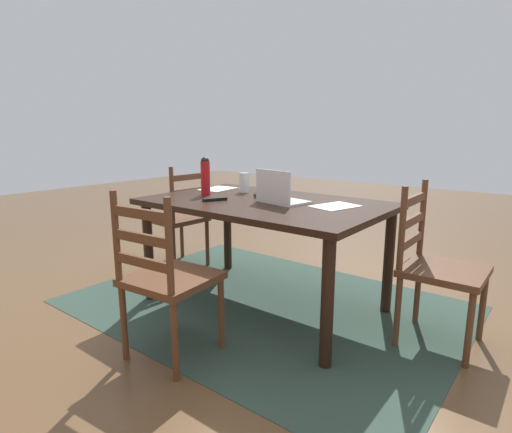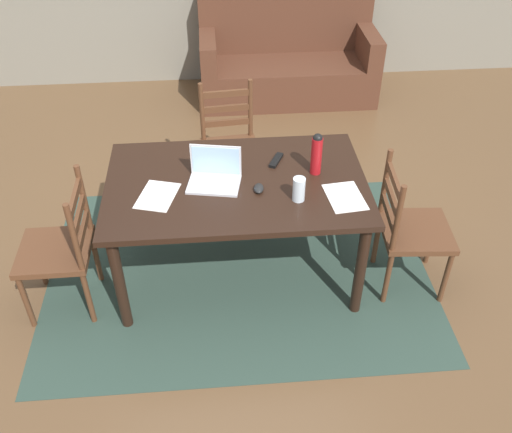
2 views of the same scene
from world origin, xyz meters
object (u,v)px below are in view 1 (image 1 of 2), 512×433
Objects in this scene: water_bottle at (205,175)px; tv_remote at (215,199)px; dining_table at (264,213)px; chair_left_near at (437,268)px; chair_right_near at (180,218)px; drinking_glass at (244,183)px; computer_mouse at (259,195)px; chair_far_head at (167,279)px; laptop at (279,195)px.

water_bottle is 0.31m from tv_remote.
dining_table is 1.73× the size of chair_left_near.
water_bottle reaches higher than chair_right_near.
chair_left_near is 1.70m from water_bottle.
chair_left_near reaches higher than dining_table.
chair_left_near is at bearing 179.47° from drinking_glass.
drinking_glass is at bearing -19.12° from computer_mouse.
chair_far_head is 6.22× the size of drinking_glass.
water_bottle is (-0.60, 0.26, 0.45)m from chair_right_near.
laptop reaches higher than drinking_glass.
water_bottle is at bearing 30.37° from computer_mouse.
drinking_glass is (0.49, -0.23, 0.02)m from laptop.
chair_right_near is 0.98m from tv_remote.
dining_table is 9.66× the size of tv_remote.
computer_mouse is (1.24, 0.10, 0.32)m from chair_left_near.
chair_left_near reaches higher than tv_remote.
water_bottle reaches higher than dining_table.
chair_left_near is at bearing -179.93° from chair_right_near.
chair_right_near is at bearing 179.50° from tv_remote.
chair_far_head is 3.35× the size of water_bottle.
tv_remote is (1.39, 0.41, 0.32)m from chair_left_near.
drinking_glass is 0.26m from computer_mouse.
chair_far_head is (-1.11, 1.09, 0.00)m from chair_right_near.
chair_far_head reaches higher than computer_mouse.
chair_right_near is 2.67× the size of laptop.
laptop is 2.09× the size of tv_remote.
water_bottle is at bearing 6.34° from dining_table.
laptop is 0.45m from tv_remote.
chair_far_head is 1.06m from computer_mouse.
chair_right_near is 5.59× the size of tv_remote.
dining_table is 4.62× the size of laptop.
chair_left_near is 1.00× the size of chair_far_head.
laptop is at bearing 12.60° from chair_left_near.
tv_remote is (0.28, 0.20, 0.10)m from dining_table.
laptop is 1.25× the size of water_bottle.
water_bottle is at bearing 156.49° from chair_right_near.
dining_table is at bearing 169.60° from chair_right_near.
chair_far_head is 5.59× the size of tv_remote.
laptop is at bearing 162.15° from computer_mouse.
laptop is (-0.13, -0.88, 0.36)m from chair_far_head.
chair_far_head is at bearing 135.58° from chair_right_near.
chair_left_near is 1.00× the size of chair_right_near.
computer_mouse is at bearing 154.17° from drinking_glass.
drinking_glass is at bearing -31.25° from dining_table.
chair_left_near is 9.50× the size of computer_mouse.
water_bottle is at bearing 61.77° from drinking_glass.
chair_left_near is 1.07m from laptop.
chair_far_head is at bearing -42.15° from tv_remote.
dining_table is at bearing -5.27° from laptop.
computer_mouse is (-0.23, 0.11, -0.06)m from drinking_glass.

